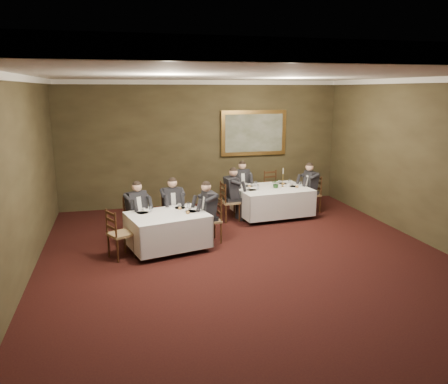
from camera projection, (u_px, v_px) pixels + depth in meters
name	position (u px, v px, depth m)	size (l,w,h in m)	color
ground	(257.00, 271.00, 8.03)	(10.00, 10.00, 0.00)	black
ceiling	(261.00, 74.00, 7.22)	(8.00, 10.00, 0.10)	silver
back_wall	(203.00, 144.00, 12.35)	(8.00, 0.10, 3.50)	#312A18
left_wall	(11.00, 190.00, 6.69)	(0.10, 10.00, 3.50)	#312A18
crown_molding	(260.00, 78.00, 7.24)	(8.00, 10.00, 0.12)	white
table_main	(272.00, 199.00, 11.39)	(1.99, 1.59, 0.67)	#321A0E
table_second	(168.00, 229.00, 9.00)	(1.81, 1.54, 0.67)	#321A0E
chair_main_backleft	(241.00, 199.00, 12.14)	(0.50, 0.48, 1.00)	olive
diner_main_backleft	(241.00, 191.00, 12.08)	(0.47, 0.53, 1.35)	black
chair_main_backright	(273.00, 196.00, 12.47)	(0.51, 0.49, 1.00)	olive
chair_main_endleft	(230.00, 210.00, 11.04)	(0.45, 0.47, 1.00)	olive
diner_main_endleft	(230.00, 201.00, 10.99)	(0.51, 0.44, 1.35)	black
chair_main_endright	(311.00, 202.00, 11.81)	(0.45, 0.47, 1.00)	olive
diner_main_endright	(311.00, 194.00, 11.76)	(0.51, 0.44, 1.35)	black
chair_sec_backleft	(137.00, 229.00, 9.54)	(0.58, 0.58, 1.00)	olive
diner_sec_backleft	(137.00, 219.00, 9.48)	(0.58, 0.61, 1.35)	black
chair_sec_backright	(173.00, 223.00, 9.92)	(0.47, 0.45, 1.00)	olive
diner_sec_backright	(173.00, 214.00, 9.86)	(0.44, 0.51, 1.35)	black
chair_sec_endright	(211.00, 229.00, 9.49)	(0.47, 0.49, 1.00)	olive
diner_sec_endright	(210.00, 219.00, 9.43)	(0.53, 0.46, 1.35)	black
chair_sec_endleft	(121.00, 244.00, 8.59)	(0.57, 0.58, 1.00)	olive
centerpiece	(276.00, 183.00, 11.27)	(0.22, 0.19, 0.25)	#2D5926
candlestick	(283.00, 180.00, 11.38)	(0.07, 0.07, 0.51)	#AB8634
place_setting_table_main	(250.00, 185.00, 11.54)	(0.33, 0.31, 0.14)	white
place_setting_table_second	(145.00, 211.00, 9.05)	(0.33, 0.31, 0.14)	white
painting	(254.00, 133.00, 12.57)	(1.93, 0.09, 1.29)	gold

